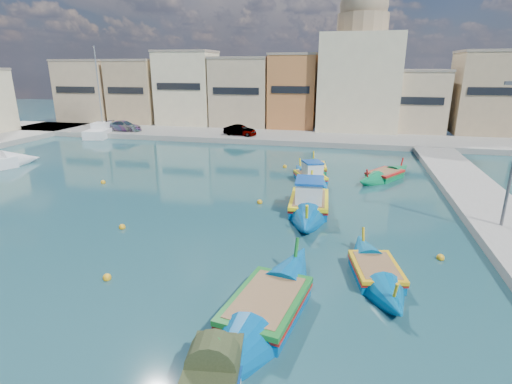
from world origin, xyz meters
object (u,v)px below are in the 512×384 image
(luzzu_cyan_mid, at_px, (385,176))
(church_block, at_px, (359,68))
(luzzu_blue_south, at_px, (267,309))
(yacht_midnorth, at_px, (0,163))
(luzzu_blue_cabin, at_px, (310,178))
(tender_near, at_px, (213,375))
(luzzu_green, at_px, (315,169))
(yacht_north, at_px, (108,130))
(luzzu_cyan_south, at_px, (376,273))
(luzzu_turquoise_cabin, at_px, (309,204))

(luzzu_cyan_mid, bearing_deg, church_block, 95.43)
(luzzu_blue_south, distance_m, yacht_midnorth, 32.11)
(luzzu_blue_cabin, xyz_separation_m, tender_near, (-0.54, -21.71, 0.12))
(luzzu_green, relative_size, tender_near, 2.29)
(luzzu_blue_cabin, distance_m, yacht_north, 33.52)
(luzzu_cyan_south, distance_m, yacht_midnorth, 34.03)
(luzzu_blue_cabin, height_order, luzzu_blue_south, luzzu_blue_cabin)
(church_block, relative_size, luzzu_turquoise_cabin, 1.84)
(church_block, relative_size, luzzu_cyan_mid, 2.60)
(tender_near, distance_m, yacht_midnorth, 33.49)
(luzzu_cyan_south, bearing_deg, luzzu_blue_south, -136.92)
(luzzu_turquoise_cabin, height_order, luzzu_blue_cabin, luzzu_turquoise_cabin)
(luzzu_cyan_south, relative_size, tender_near, 2.37)
(luzzu_turquoise_cabin, distance_m, luzzu_cyan_south, 8.67)
(church_block, height_order, luzzu_blue_south, church_block)
(luzzu_turquoise_cabin, relative_size, luzzu_blue_south, 1.03)
(luzzu_turquoise_cabin, height_order, luzzu_cyan_south, luzzu_turquoise_cabin)
(luzzu_cyan_mid, xyz_separation_m, yacht_north, (-34.49, 15.01, 0.23))
(luzzu_green, relative_size, luzzu_blue_south, 0.70)
(church_block, bearing_deg, tender_near, -94.80)
(yacht_north, height_order, yacht_midnorth, yacht_north)
(luzzu_cyan_mid, xyz_separation_m, luzzu_cyan_south, (-1.54, -16.59, -0.00))
(luzzu_turquoise_cabin, bearing_deg, yacht_midnorth, 170.22)
(luzzu_blue_south, bearing_deg, luzzu_turquoise_cabin, 88.34)
(church_block, xyz_separation_m, luzzu_cyan_mid, (2.27, -23.84, -8.17))
(luzzu_turquoise_cabin, height_order, luzzu_green, luzzu_turquoise_cabin)
(church_block, relative_size, luzzu_green, 2.73)
(tender_near, xyz_separation_m, yacht_midnorth, (-26.84, 20.03, 0.00))
(church_block, distance_m, luzzu_cyan_mid, 25.30)
(church_block, relative_size, luzzu_cyan_south, 2.64)
(church_block, xyz_separation_m, luzzu_blue_cabin, (-3.48, -26.07, -8.09))
(luzzu_cyan_mid, relative_size, tender_near, 2.40)
(luzzu_cyan_south, xyz_separation_m, tender_near, (-4.74, -7.35, 0.20))
(luzzu_blue_cabin, bearing_deg, luzzu_cyan_mid, 21.27)
(church_block, bearing_deg, yacht_north, -164.68)
(luzzu_blue_cabin, bearing_deg, luzzu_cyan_south, -73.69)
(luzzu_blue_south, relative_size, tender_near, 3.28)
(luzzu_blue_south, relative_size, yacht_midnorth, 0.91)
(luzzu_blue_south, height_order, yacht_north, yacht_north)
(luzzu_cyan_mid, xyz_separation_m, yacht_midnorth, (-33.12, -3.91, 0.20))
(luzzu_blue_south, xyz_separation_m, luzzu_cyan_south, (3.97, 3.72, -0.06))
(yacht_north, bearing_deg, church_block, 15.32)
(luzzu_blue_cabin, height_order, luzzu_cyan_mid, luzzu_blue_cabin)
(church_block, height_order, yacht_north, church_block)
(luzzu_cyan_south, distance_m, tender_near, 8.74)
(luzzu_blue_south, bearing_deg, yacht_midnorth, 149.29)
(luzzu_blue_cabin, xyz_separation_m, luzzu_cyan_south, (4.20, -14.36, -0.08))
(luzzu_cyan_mid, distance_m, luzzu_green, 5.80)
(luzzu_green, xyz_separation_m, yacht_north, (-28.80, 13.90, 0.24))
(luzzu_blue_cabin, bearing_deg, yacht_midnorth, -176.50)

